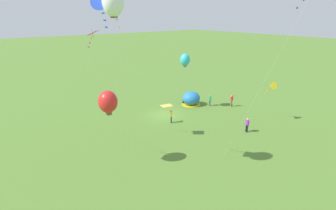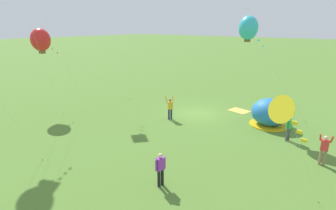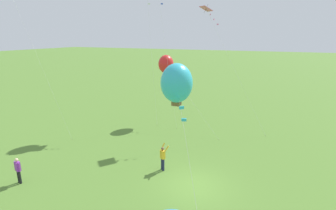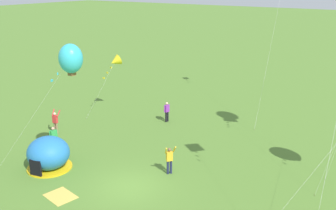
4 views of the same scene
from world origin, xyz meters
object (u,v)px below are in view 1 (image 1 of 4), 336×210
person_arms_raised (171,115)px  kite_white (113,1)px  popup_tent (191,99)px  kite_cyan (185,60)px  kite_red (108,102)px  person_far_back (247,124)px  person_watching_sky (232,100)px  person_strolling (210,100)px  kite_pink (92,36)px  kite_blue (101,4)px  kite_yellow (272,86)px

person_arms_raised → kite_white: (10.55, 6.76, 12.93)m
popup_tent → kite_cyan: bearing=17.8°
popup_tent → kite_red: 19.75m
kite_cyan → kite_red: (15.26, 7.47, -1.01)m
person_far_back → kite_white: 20.47m
person_watching_sky → popup_tent: bearing=-45.3°
person_strolling → kite_pink: (18.10, 1.32, 10.19)m
person_far_back → kite_blue: bearing=-6.9°
person_far_back → person_arms_raised: size_ratio=0.91×
kite_red → kite_pink: size_ratio=0.65×
kite_red → person_arms_raised: bearing=-156.6°
kite_red → kite_blue: bearing=68.2°
kite_pink → person_arms_raised: bearing=179.0°
kite_blue → kite_red: bearing=-111.8°
popup_tent → person_far_back: 11.32m
person_far_back → kite_yellow: 6.29m
kite_yellow → kite_white: bearing=-1.1°
kite_cyan → person_strolling: bearing=159.6°
person_arms_raised → kite_yellow: bearing=145.3°
person_watching_sky → person_strolling: person_watching_sky is taller
kite_white → kite_pink: bearing=-99.2°
person_strolling → kite_blue: 24.50m
person_strolling → kite_cyan: (3.89, -1.44, 6.21)m
kite_yellow → kite_white: (20.88, -0.40, 9.27)m
kite_red → person_watching_sky: bearing=-169.9°
kite_white → person_watching_sky: bearing=-164.3°
popup_tent → kite_cyan: size_ratio=0.35×
person_strolling → kite_blue: size_ratio=0.12×
person_watching_sky → kite_cyan: kite_cyan is taller
person_arms_raised → kite_pink: (9.42, -0.17, 10.16)m
popup_tent → person_strolling: size_ratio=1.63×
person_watching_sky → kite_yellow: size_ratio=0.36×
kite_yellow → kite_pink: bearing=-20.4°
kite_cyan → kite_yellow: (-5.54, 10.10, -2.51)m
kite_white → kite_pink: 7.55m
person_watching_sky → kite_red: kite_red is taller
person_watching_sky → kite_blue: kite_blue is taller
kite_red → kite_white: kite_white is taller
popup_tent → kite_yellow: bearing=108.3°
person_arms_raised → kite_blue: 17.75m
kite_blue → person_far_back: bearing=173.1°
person_strolling → kite_yellow: kite_yellow is taller
person_strolling → kite_pink: size_ratio=0.15×
kite_red → popup_tent: bearing=-154.8°
popup_tent → kite_white: size_ratio=0.19×
person_far_back → person_strolling: size_ratio=1.00×
person_arms_raised → kite_blue: bearing=27.4°
kite_yellow → kite_red: (20.81, -2.63, 1.49)m
person_watching_sky → kite_yellow: 7.46m
popup_tent → kite_pink: 19.42m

